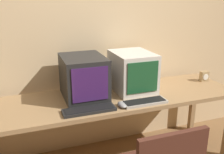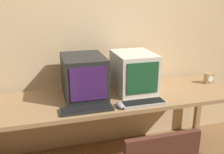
% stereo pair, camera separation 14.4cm
% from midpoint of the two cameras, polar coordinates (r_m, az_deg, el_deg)
% --- Properties ---
extents(wall_back, '(8.00, 0.08, 2.60)m').
position_cam_midpoint_polar(wall_back, '(2.53, -5.21, 11.57)').
color(wall_back, '#D1B284').
rests_on(wall_back, ground_plane).
extents(desk, '(2.37, 0.66, 0.72)m').
position_cam_midpoint_polar(desk, '(2.29, -1.80, -6.00)').
color(desk, '#99754C').
rests_on(desk, ground_plane).
extents(monitor_left, '(0.36, 0.47, 0.37)m').
position_cam_midpoint_polar(monitor_left, '(2.22, -8.38, -0.03)').
color(monitor_left, black).
rests_on(monitor_left, desk).
extents(monitor_right, '(0.36, 0.45, 0.37)m').
position_cam_midpoint_polar(monitor_right, '(2.37, 2.95, 1.26)').
color(monitor_right, beige).
rests_on(monitor_right, desk).
extents(keyboard_main, '(0.42, 0.13, 0.03)m').
position_cam_midpoint_polar(keyboard_main, '(2.00, -7.31, -7.49)').
color(keyboard_main, black).
rests_on(keyboard_main, desk).
extents(keyboard_side, '(0.39, 0.14, 0.03)m').
position_cam_midpoint_polar(keyboard_side, '(2.13, 5.56, -5.73)').
color(keyboard_side, '#A8A399').
rests_on(keyboard_side, desk).
extents(mouse_near_keyboard, '(0.06, 0.12, 0.04)m').
position_cam_midpoint_polar(mouse_near_keyboard, '(2.05, 0.27, -6.40)').
color(mouse_near_keyboard, gray).
rests_on(mouse_near_keyboard, desk).
extents(desk_clock, '(0.09, 0.05, 0.11)m').
position_cam_midpoint_polar(desk_clock, '(2.81, 18.96, 0.15)').
color(desk_clock, '#A38456').
rests_on(desk_clock, desk).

